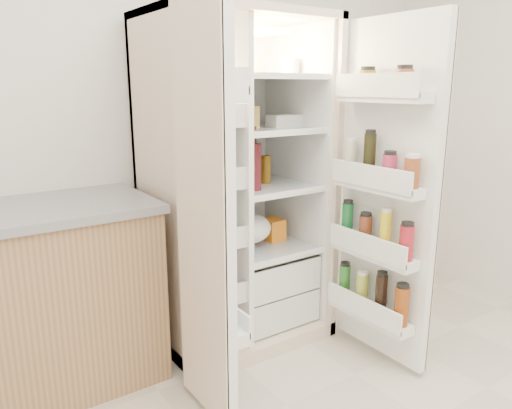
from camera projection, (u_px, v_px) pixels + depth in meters
wall_back at (172, 101)px, 2.80m from camera, size 4.00×0.02×2.70m
refrigerator at (234, 210)px, 2.78m from camera, size 0.93×0.70×1.80m
freezer_door at (206, 222)px, 1.97m from camera, size 0.15×0.40×1.72m
fridge_door at (385, 199)px, 2.44m from camera, size 0.17×0.58×1.72m
kitchen_counter at (20, 303)px, 2.25m from camera, size 1.24×0.66×0.90m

